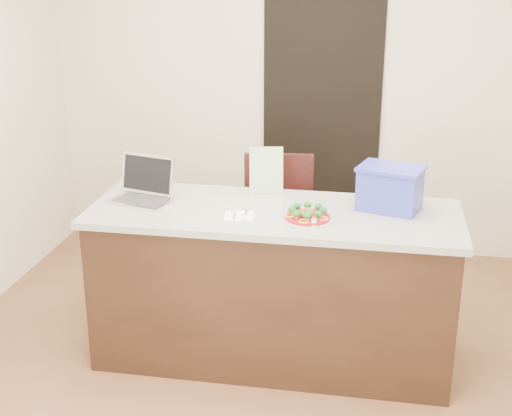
% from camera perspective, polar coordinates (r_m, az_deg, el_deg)
% --- Properties ---
extents(ground, '(4.00, 4.00, 0.00)m').
position_cam_1_polar(ground, '(4.14, 0.78, -13.45)').
color(ground, brown).
rests_on(ground, ground).
extents(room_shell, '(4.00, 4.00, 4.00)m').
position_cam_1_polar(room_shell, '(3.52, 0.90, 9.20)').
color(room_shell, white).
rests_on(room_shell, ground).
extents(doorway, '(0.90, 0.02, 2.00)m').
position_cam_1_polar(doorway, '(5.56, 5.24, 6.53)').
color(doorway, black).
rests_on(doorway, ground).
extents(island, '(2.06, 0.76, 0.92)m').
position_cam_1_polar(island, '(4.12, 1.39, -6.18)').
color(island, black).
rests_on(island, ground).
extents(plate, '(0.24, 0.24, 0.02)m').
position_cam_1_polar(plate, '(3.83, 4.14, -0.69)').
color(plate, maroon).
rests_on(plate, island).
extents(meatballs, '(0.10, 0.09, 0.04)m').
position_cam_1_polar(meatballs, '(3.83, 4.14, -0.35)').
color(meatballs, brown).
rests_on(meatballs, plate).
extents(broccoli, '(0.21, 0.21, 0.04)m').
position_cam_1_polar(broccoli, '(3.82, 4.16, -0.15)').
color(broccoli, '#134817').
rests_on(broccoli, plate).
extents(pepper_rings, '(0.24, 0.23, 0.01)m').
position_cam_1_polar(pepper_rings, '(3.83, 4.15, -0.57)').
color(pepper_rings, '#FFAF1A').
rests_on(pepper_rings, plate).
extents(napkin, '(0.18, 0.18, 0.01)m').
position_cam_1_polar(napkin, '(3.85, -1.36, -0.63)').
color(napkin, white).
rests_on(napkin, island).
extents(fork, '(0.03, 0.13, 0.00)m').
position_cam_1_polar(fork, '(3.86, -1.64, -0.50)').
color(fork, silver).
rests_on(fork, napkin).
extents(knife, '(0.02, 0.17, 0.01)m').
position_cam_1_polar(knife, '(3.83, -0.97, -0.63)').
color(knife, silver).
rests_on(knife, napkin).
extents(yogurt_bottle, '(0.03, 0.03, 0.06)m').
position_cam_1_polar(yogurt_bottle, '(3.71, 4.66, -1.17)').
color(yogurt_bottle, white).
rests_on(yogurt_bottle, island).
extents(laptop, '(0.40, 0.36, 0.25)m').
position_cam_1_polar(laptop, '(4.16, -8.92, 1.60)').
color(laptop, silver).
rests_on(laptop, island).
extents(leaflet, '(0.20, 0.08, 0.28)m').
position_cam_1_polar(leaflet, '(4.18, 0.83, 3.01)').
color(leaflet, silver).
rests_on(leaflet, island).
extents(blue_box, '(0.40, 0.33, 0.25)m').
position_cam_1_polar(blue_box, '(3.99, 10.67, 1.58)').
color(blue_box, '#2C36A2').
rests_on(blue_box, island).
extents(chair, '(0.50, 0.50, 1.03)m').
position_cam_1_polar(chair, '(4.69, 1.60, -1.23)').
color(chair, '#361210').
rests_on(chair, ground).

